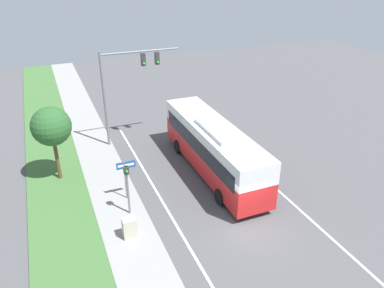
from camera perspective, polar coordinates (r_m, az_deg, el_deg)
The scene contains 11 objects.
ground_plane at distance 21.52m, azimuth 8.04°, elevation -11.84°, with size 80.00×80.00×0.00m, color #4C4C4F.
sidewalk at distance 19.68m, azimuth -8.46°, elevation -15.99°, with size 2.80×80.00×0.12m.
grass_verge at distance 19.47m, azimuth -18.04°, elevation -17.87°, with size 3.60×80.00×0.10m.
lane_divider_near at distance 20.26m, azimuth -1.11°, elevation -14.37°, with size 0.14×30.00×0.01m.
lane_divider_far at distance 23.27m, azimuth 15.86°, elevation -9.39°, with size 0.14×30.00×0.01m.
bus at distance 24.97m, azimuth 3.25°, elevation -0.25°, with size 2.69×11.57×3.70m.
signal_gantry at distance 28.57m, azimuth -10.15°, elevation 9.71°, with size 5.96×0.41×7.38m.
pedestrian_signal at distance 21.01m, azimuth -9.83°, elevation -5.85°, with size 0.28×0.34×3.17m.
street_sign at distance 22.52m, azimuth -10.08°, elevation -4.42°, with size 1.14×0.08×2.66m.
utility_cabinet at distance 20.19m, azimuth -9.51°, elevation -12.46°, with size 0.70×0.52×1.13m.
roadside_tree at distance 24.94m, azimuth -20.66°, elevation 2.49°, with size 2.49×2.49×5.00m.
Camera 1 is at (-9.11, -14.30, 13.26)m, focal length 35.00 mm.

